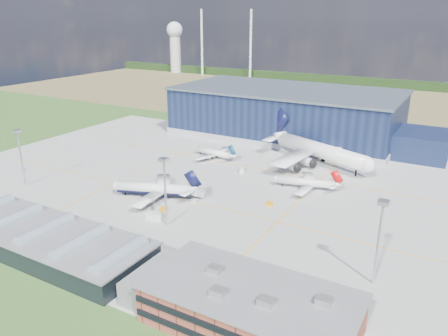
% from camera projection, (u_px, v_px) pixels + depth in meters
% --- Properties ---
extents(ground, '(600.00, 600.00, 0.00)m').
position_uv_depth(ground, '(193.00, 189.00, 170.57)').
color(ground, '#2D5921').
rests_on(ground, ground).
extents(apron, '(220.00, 160.00, 0.08)m').
position_uv_depth(apron, '(206.00, 181.00, 178.75)').
color(apron, '#9D9D98').
rests_on(apron, ground).
extents(farmland, '(600.00, 220.00, 0.01)m').
position_uv_depth(farmland, '(344.00, 100.00, 350.65)').
color(farmland, olive).
rests_on(farmland, ground).
extents(treeline, '(600.00, 8.00, 8.00)m').
position_uv_depth(treeline, '(368.00, 82.00, 414.80)').
color(treeline, black).
rests_on(treeline, ground).
extents(horizon_dressing, '(440.20, 18.00, 70.00)m').
position_uv_depth(horizon_dressing, '(195.00, 43.00, 489.80)').
color(horizon_dressing, silver).
rests_on(horizon_dressing, ground).
extents(hangar, '(145.00, 62.00, 26.10)m').
position_uv_depth(hangar, '(291.00, 115.00, 242.99)').
color(hangar, '#0F1A33').
rests_on(hangar, ground).
extents(ops_building, '(46.00, 23.00, 10.90)m').
position_uv_depth(ops_building, '(250.00, 308.00, 94.09)').
color(ops_building, brown).
rests_on(ops_building, ground).
extents(glass_concourse, '(78.00, 23.00, 8.60)m').
position_uv_depth(glass_concourse, '(55.00, 243.00, 123.26)').
color(glass_concourse, black).
rests_on(glass_concourse, ground).
extents(light_mast_west, '(2.60, 2.60, 23.00)m').
position_uv_depth(light_mast_west, '(20.00, 149.00, 169.00)').
color(light_mast_west, '#B9BBC0').
rests_on(light_mast_west, ground).
extents(light_mast_center, '(2.60, 2.60, 23.00)m').
position_uv_depth(light_mast_center, '(165.00, 181.00, 136.20)').
color(light_mast_center, '#B9BBC0').
rests_on(light_mast_center, ground).
extents(light_mast_east, '(2.60, 2.60, 23.00)m').
position_uv_depth(light_mast_east, '(380.00, 229.00, 105.75)').
color(light_mast_east, '#B9BBC0').
rests_on(light_mast_east, ground).
extents(airliner_navy, '(44.71, 44.25, 11.46)m').
position_uv_depth(airliner_navy, '(152.00, 183.00, 161.23)').
color(airliner_navy, white).
rests_on(airliner_navy, ground).
extents(airliner_red, '(32.52, 32.06, 8.96)m').
position_uv_depth(airliner_red, '(305.00, 178.00, 169.43)').
color(airliner_red, white).
rests_on(airliner_red, ground).
extents(airliner_widebody, '(81.93, 81.22, 20.44)m').
position_uv_depth(airliner_widebody, '(322.00, 143.00, 195.40)').
color(airliner_widebody, white).
rests_on(airliner_widebody, ground).
extents(airliner_regional, '(28.32, 27.84, 8.25)m').
position_uv_depth(airliner_regional, '(213.00, 149.00, 206.76)').
color(airliner_regional, white).
rests_on(airliner_regional, ground).
extents(gse_tug_a, '(3.61, 4.24, 1.51)m').
position_uv_depth(gse_tug_a, '(163.00, 210.00, 150.50)').
color(gse_tug_a, orange).
rests_on(gse_tug_a, ground).
extents(gse_tug_b, '(2.14, 3.01, 1.24)m').
position_uv_depth(gse_tug_b, '(269.00, 204.00, 155.90)').
color(gse_tug_b, orange).
rests_on(gse_tug_b, ground).
extents(gse_van_a, '(6.14, 3.46, 2.53)m').
position_uv_depth(gse_van_a, '(155.00, 216.00, 145.16)').
color(gse_van_a, silver).
rests_on(gse_van_a, ground).
extents(gse_cart_a, '(2.54, 3.36, 1.32)m').
position_uv_depth(gse_cart_a, '(230.00, 156.00, 209.28)').
color(gse_cart_a, silver).
rests_on(gse_cart_a, ground).
extents(gse_van_b, '(3.95, 5.05, 2.11)m').
position_uv_depth(gse_van_b, '(242.00, 170.00, 188.89)').
color(gse_van_b, silver).
rests_on(gse_van_b, ground).
extents(gse_cart_b, '(3.68, 3.08, 1.36)m').
position_uv_depth(gse_cart_b, '(213.00, 140.00, 234.40)').
color(gse_cart_b, silver).
rests_on(gse_cart_b, ground).
extents(gse_van_c, '(4.54, 2.20, 2.17)m').
position_uv_depth(gse_van_c, '(339.00, 309.00, 99.42)').
color(gse_van_c, silver).
rests_on(gse_van_c, ground).
extents(airstair, '(2.48, 5.53, 3.46)m').
position_uv_depth(airstair, '(198.00, 195.00, 160.81)').
color(airstair, silver).
rests_on(airstair, ground).
extents(car_a, '(3.60, 2.33, 1.14)m').
position_uv_depth(car_a, '(131.00, 249.00, 126.16)').
color(car_a, '#99999E').
rests_on(car_a, ground).
extents(car_b, '(4.22, 2.00, 1.34)m').
position_uv_depth(car_b, '(152.00, 213.00, 149.02)').
color(car_b, '#99999E').
rests_on(car_b, ground).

